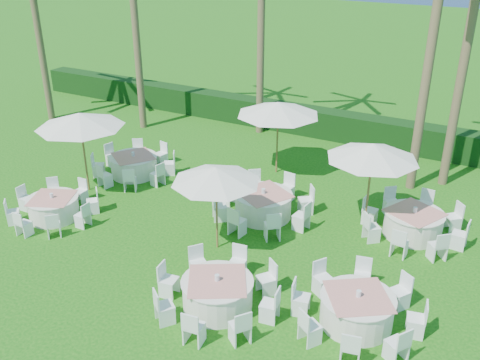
# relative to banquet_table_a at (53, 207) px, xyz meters

# --- Properties ---
(ground) EXTENTS (120.00, 120.00, 0.00)m
(ground) POSITION_rel_banquet_table_a_xyz_m (5.71, -0.72, -0.38)
(ground) COLOR #0F4F0D
(ground) RESTS_ON ground
(hedge) EXTENTS (34.00, 1.00, 1.20)m
(hedge) POSITION_rel_banquet_table_a_xyz_m (5.71, 11.28, 0.22)
(hedge) COLOR black
(hedge) RESTS_ON ground
(banquet_table_a) EXTENTS (2.84, 2.84, 0.87)m
(banquet_table_a) POSITION_rel_banquet_table_a_xyz_m (0.00, 0.00, 0.00)
(banquet_table_a) COLOR silver
(banquet_table_a) RESTS_ON ground
(banquet_table_b) EXTENTS (3.14, 3.14, 0.95)m
(banquet_table_b) POSITION_rel_banquet_table_a_xyz_m (6.96, -1.35, 0.04)
(banquet_table_b) COLOR silver
(banquet_table_b) RESTS_ON ground
(banquet_table_c) EXTENTS (3.11, 3.11, 0.94)m
(banquet_table_c) POSITION_rel_banquet_table_a_xyz_m (10.16, -0.30, 0.03)
(banquet_table_c) COLOR silver
(banquet_table_c) RESTS_ON ground
(banquet_table_d) EXTENTS (3.10, 3.10, 0.94)m
(banquet_table_d) POSITION_rel_banquet_table_a_xyz_m (0.19, 3.86, 0.03)
(banquet_table_d) COLOR silver
(banquet_table_d) RESTS_ON ground
(banquet_table_e) EXTENTS (3.31, 3.31, 0.99)m
(banquet_table_e) POSITION_rel_banquet_table_a_xyz_m (5.91, 3.32, 0.06)
(banquet_table_e) COLOR silver
(banquet_table_e) RESTS_ON ground
(banquet_table_f) EXTENTS (3.15, 3.15, 0.95)m
(banquet_table_f) POSITION_rel_banquet_table_a_xyz_m (10.43, 4.45, 0.04)
(banquet_table_f) COLOR silver
(banquet_table_f) RESTS_ON ground
(umbrella_a) EXTENTS (3.02, 3.02, 2.89)m
(umbrella_a) POSITION_rel_banquet_table_a_xyz_m (-0.46, 2.07, 2.26)
(umbrella_a) COLOR brown
(umbrella_a) RESTS_ON ground
(umbrella_b) EXTENTS (2.54, 2.54, 2.58)m
(umbrella_b) POSITION_rel_banquet_table_a_xyz_m (5.56, 1.00, 1.98)
(umbrella_b) COLOR brown
(umbrella_b) RESTS_ON ground
(umbrella_c) EXTENTS (3.10, 3.10, 2.79)m
(umbrella_c) POSITION_rel_banquet_table_a_xyz_m (4.81, 6.69, 2.17)
(umbrella_c) COLOR brown
(umbrella_c) RESTS_ON ground
(umbrella_d) EXTENTS (2.77, 2.77, 2.83)m
(umbrella_d) POSITION_rel_banquet_table_a_xyz_m (9.03, 4.19, 2.20)
(umbrella_d) COLOR brown
(umbrella_d) RESTS_ON ground
(palm_b) EXTENTS (4.15, 4.40, 10.03)m
(palm_b) POSITION_rel_banquet_table_a_xyz_m (2.22, 10.38, 5.11)
(palm_b) COLOR brown
(palm_b) RESTS_ON ground
(palm_d) EXTENTS (4.36, 4.27, 8.86)m
(palm_d) POSITION_rel_banquet_table_a_xyz_m (10.62, 8.71, 4.51)
(palm_d) COLOR brown
(palm_d) RESTS_ON ground
(palm_f) EXTENTS (4.11, 4.40, 6.93)m
(palm_f) POSITION_rel_banquet_table_a_xyz_m (-7.63, 7.18, 3.51)
(palm_f) COLOR brown
(palm_f) RESTS_ON ground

